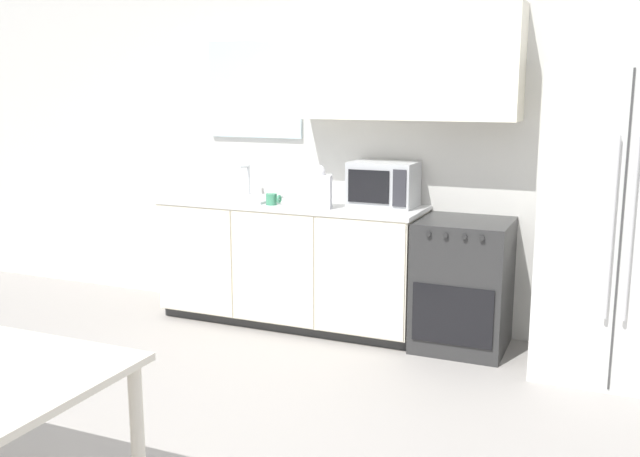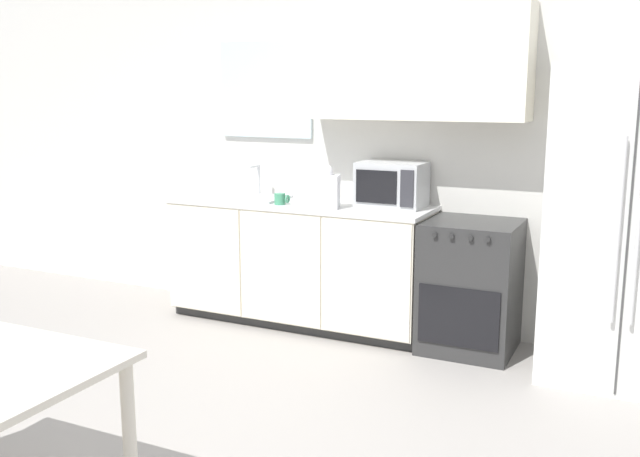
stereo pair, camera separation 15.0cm
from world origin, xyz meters
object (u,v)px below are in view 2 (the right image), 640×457
refrigerator (631,227)px  microwave (392,185)px  oven_range (470,286)px  coffee_mug (281,199)px

refrigerator → microwave: bearing=173.7°
microwave → oven_range: bearing=-9.5°
microwave → coffee_mug: 0.81m
oven_range → refrigerator: size_ratio=0.47×
microwave → coffee_mug: microwave is taller
refrigerator → coffee_mug: refrigerator is taller
refrigerator → coffee_mug: size_ratio=16.97×
microwave → coffee_mug: size_ratio=4.17×
coffee_mug → microwave: bearing=19.0°
oven_range → refrigerator: bearing=-4.2°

